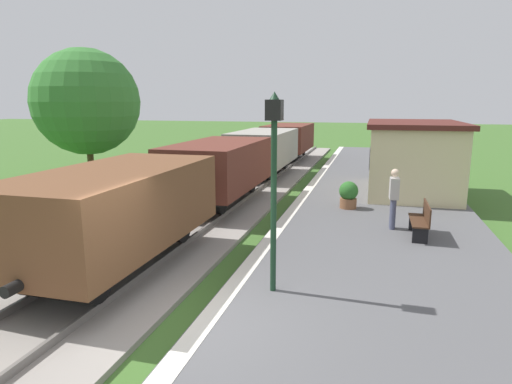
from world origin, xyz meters
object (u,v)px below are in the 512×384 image
(freight_train, at_px, (245,159))
(person_waiting, at_px, (394,196))
(station_hut, at_px, (412,157))
(bench_near_hut, at_px, (422,220))
(tree_trackside_far, at_px, (86,102))
(lamp_post_near, at_px, (274,157))
(potted_planter, at_px, (348,194))

(freight_train, bearing_deg, person_waiting, -42.32)
(station_hut, xyz_separation_m, bench_near_hut, (-0.17, -6.34, -0.93))
(person_waiting, height_order, tree_trackside_far, tree_trackside_far)
(freight_train, bearing_deg, bench_near_hut, -42.22)
(tree_trackside_far, bearing_deg, bench_near_hut, -20.66)
(bench_near_hut, bearing_deg, tree_trackside_far, 159.34)
(station_hut, xyz_separation_m, tree_trackside_far, (-13.82, -1.19, 2.13))
(station_hut, relative_size, tree_trackside_far, 0.95)
(freight_train, height_order, station_hut, station_hut)
(station_hut, relative_size, lamp_post_near, 1.57)
(station_hut, height_order, tree_trackside_far, tree_trackside_far)
(station_hut, bearing_deg, potted_planter, -122.34)
(freight_train, relative_size, person_waiting, 15.20)
(person_waiting, bearing_deg, freight_train, -46.08)
(lamp_post_near, xyz_separation_m, tree_trackside_far, (-10.61, 9.49, 0.98))
(potted_planter, height_order, tree_trackside_far, tree_trackside_far)
(station_hut, distance_m, person_waiting, 5.81)
(potted_planter, bearing_deg, station_hut, 57.66)
(station_hut, distance_m, bench_near_hut, 6.42)
(freight_train, height_order, lamp_post_near, lamp_post_near)
(bench_near_hut, relative_size, potted_planter, 1.64)
(tree_trackside_far, bearing_deg, person_waiting, -19.27)
(bench_near_hut, bearing_deg, potted_planter, 126.18)
(freight_train, xyz_separation_m, lamp_post_near, (3.59, -10.36, 1.41))
(tree_trackside_far, bearing_deg, freight_train, 7.03)
(freight_train, bearing_deg, lamp_post_near, -70.90)
(bench_near_hut, distance_m, tree_trackside_far, 14.91)
(station_hut, xyz_separation_m, potted_planter, (-2.23, -3.52, -0.93))
(person_waiting, bearing_deg, tree_trackside_far, -23.03)
(lamp_post_near, bearing_deg, bench_near_hut, 54.97)
(lamp_post_near, bearing_deg, freight_train, 109.10)
(freight_train, relative_size, station_hut, 4.48)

